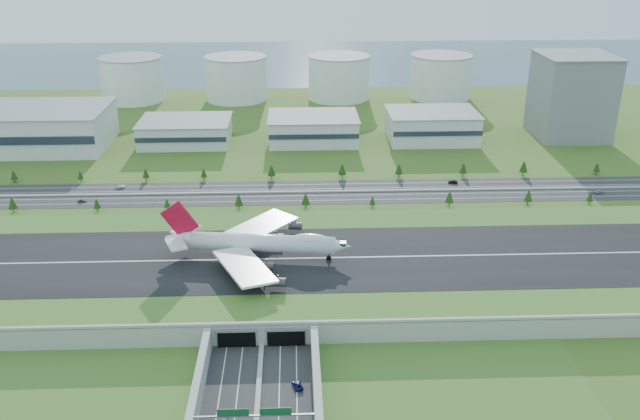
{
  "coord_description": "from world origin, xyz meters",
  "views": [
    {
      "loc": [
        12.48,
        -248.45,
        134.85
      ],
      "look_at": [
        23.59,
        35.0,
        14.86
      ],
      "focal_mm": 38.0,
      "sensor_mm": 36.0,
      "label": 1
    }
  ],
  "objects_px": {
    "office_tower": "(572,97)",
    "boeing_747": "(257,242)",
    "car_0": "(225,418)",
    "car_5": "(453,182)",
    "car_7": "(120,187)",
    "fuel_tank_a": "(132,79)",
    "car_6": "(599,191)",
    "car_2": "(297,385)",
    "car_4": "(82,201)"
  },
  "relations": [
    {
      "from": "car_0",
      "to": "car_5",
      "type": "distance_m",
      "value": 222.92
    },
    {
      "from": "car_6",
      "to": "car_0",
      "type": "bearing_deg",
      "value": 117.02
    },
    {
      "from": "car_2",
      "to": "car_7",
      "type": "distance_m",
      "value": 203.24
    },
    {
      "from": "office_tower",
      "to": "car_7",
      "type": "relative_size",
      "value": 10.21
    },
    {
      "from": "car_4",
      "to": "office_tower",
      "type": "bearing_deg",
      "value": -81.82
    },
    {
      "from": "fuel_tank_a",
      "to": "boeing_747",
      "type": "relative_size",
      "value": 0.64
    },
    {
      "from": "car_7",
      "to": "office_tower",
      "type": "bearing_deg",
      "value": 99.57
    },
    {
      "from": "car_4",
      "to": "car_5",
      "type": "xyz_separation_m",
      "value": [
        201.11,
        19.91,
        0.12
      ]
    },
    {
      "from": "car_0",
      "to": "car_2",
      "type": "distance_m",
      "value": 26.05
    },
    {
      "from": "office_tower",
      "to": "car_5",
      "type": "bearing_deg",
      "value": -137.79
    },
    {
      "from": "fuel_tank_a",
      "to": "car_0",
      "type": "xyz_separation_m",
      "value": [
        110.6,
        -397.98,
        -16.68
      ]
    },
    {
      "from": "boeing_747",
      "to": "car_5",
      "type": "height_order",
      "value": "boeing_747"
    },
    {
      "from": "boeing_747",
      "to": "office_tower",
      "type": "bearing_deg",
      "value": 51.05
    },
    {
      "from": "car_2",
      "to": "car_5",
      "type": "relative_size",
      "value": 1.05
    },
    {
      "from": "boeing_747",
      "to": "car_4",
      "type": "height_order",
      "value": "boeing_747"
    },
    {
      "from": "car_4",
      "to": "fuel_tank_a",
      "type": "bearing_deg",
      "value": -6.72
    },
    {
      "from": "boeing_747",
      "to": "car_6",
      "type": "height_order",
      "value": "boeing_747"
    },
    {
      "from": "car_6",
      "to": "car_2",
      "type": "bearing_deg",
      "value": 118.05
    },
    {
      "from": "boeing_747",
      "to": "fuel_tank_a",
      "type": "bearing_deg",
      "value": 118.3
    },
    {
      "from": "boeing_747",
      "to": "car_0",
      "type": "relative_size",
      "value": 18.92
    },
    {
      "from": "fuel_tank_a",
      "to": "car_2",
      "type": "relative_size",
      "value": 9.16
    },
    {
      "from": "office_tower",
      "to": "fuel_tank_a",
      "type": "relative_size",
      "value": 1.1
    },
    {
      "from": "fuel_tank_a",
      "to": "car_6",
      "type": "xyz_separation_m",
      "value": [
        297.61,
        -222.26,
        -16.55
      ]
    },
    {
      "from": "boeing_747",
      "to": "car_4",
      "type": "xyz_separation_m",
      "value": [
        -96.31,
        83.52,
        -13.97
      ]
    },
    {
      "from": "fuel_tank_a",
      "to": "car_5",
      "type": "height_order",
      "value": "fuel_tank_a"
    },
    {
      "from": "car_5",
      "to": "car_7",
      "type": "bearing_deg",
      "value": -82.92
    },
    {
      "from": "car_7",
      "to": "boeing_747",
      "type": "bearing_deg",
      "value": 30.26
    },
    {
      "from": "office_tower",
      "to": "boeing_747",
      "type": "bearing_deg",
      "value": -136.52
    },
    {
      "from": "car_0",
      "to": "car_5",
      "type": "bearing_deg",
      "value": 64.38
    },
    {
      "from": "fuel_tank_a",
      "to": "car_5",
      "type": "xyz_separation_m",
      "value": [
        221.34,
        -204.5,
        -16.52
      ]
    },
    {
      "from": "fuel_tank_a",
      "to": "car_5",
      "type": "bearing_deg",
      "value": -42.74
    },
    {
      "from": "office_tower",
      "to": "car_0",
      "type": "relative_size",
      "value": 13.33
    },
    {
      "from": "boeing_747",
      "to": "car_0",
      "type": "bearing_deg",
      "value": -86.21
    },
    {
      "from": "car_0",
      "to": "car_7",
      "type": "bearing_deg",
      "value": 115.43
    },
    {
      "from": "fuel_tank_a",
      "to": "car_0",
      "type": "height_order",
      "value": "fuel_tank_a"
    },
    {
      "from": "car_7",
      "to": "car_2",
      "type": "bearing_deg",
      "value": 20.53
    },
    {
      "from": "car_2",
      "to": "car_5",
      "type": "distance_m",
      "value": 199.88
    },
    {
      "from": "office_tower",
      "to": "car_4",
      "type": "relative_size",
      "value": 12.73
    },
    {
      "from": "car_6",
      "to": "car_7",
      "type": "relative_size",
      "value": 1.11
    },
    {
      "from": "car_0",
      "to": "car_5",
      "type": "relative_size",
      "value": 0.79
    },
    {
      "from": "car_4",
      "to": "car_6",
      "type": "relative_size",
      "value": 0.72
    },
    {
      "from": "office_tower",
      "to": "car_0",
      "type": "xyz_separation_m",
      "value": [
        -209.4,
        -282.98,
        -26.68
      ]
    },
    {
      "from": "boeing_747",
      "to": "car_6",
      "type": "xyz_separation_m",
      "value": [
        181.07,
        85.66,
        -13.87
      ]
    },
    {
      "from": "car_4",
      "to": "car_5",
      "type": "relative_size",
      "value": 0.83
    },
    {
      "from": "boeing_747",
      "to": "car_7",
      "type": "xyz_separation_m",
      "value": [
        -81.16,
        103.23,
        -13.92
      ]
    },
    {
      "from": "fuel_tank_a",
      "to": "car_4",
      "type": "relative_size",
      "value": 11.57
    },
    {
      "from": "fuel_tank_a",
      "to": "car_0",
      "type": "distance_m",
      "value": 413.39
    },
    {
      "from": "car_0",
      "to": "car_4",
      "type": "xyz_separation_m",
      "value": [
        -90.37,
        173.56,
        0.03
      ]
    },
    {
      "from": "office_tower",
      "to": "car_6",
      "type": "height_order",
      "value": "office_tower"
    },
    {
      "from": "car_5",
      "to": "car_0",
      "type": "bearing_deg",
      "value": -22.77
    }
  ]
}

